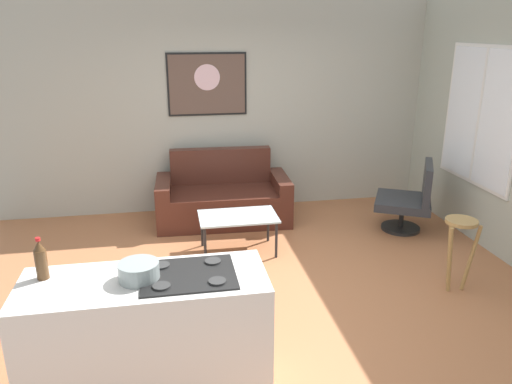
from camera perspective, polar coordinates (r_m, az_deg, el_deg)
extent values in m
cube|color=#AA6841|center=(4.88, 1.91, -11.40)|extent=(6.40, 6.40, 0.04)
cube|color=#A9A89A|center=(6.70, -2.38, 9.81)|extent=(6.40, 0.05, 2.80)
cube|color=#472219|center=(6.41, -3.80, -1.59)|extent=(1.35, 0.88, 0.43)
cube|color=#472219|center=(6.59, -4.12, 3.07)|extent=(1.33, 0.21, 0.47)
cube|color=#472219|center=(6.37, -10.56, -1.24)|extent=(0.21, 0.84, 0.58)
cube|color=#472219|center=(6.48, 2.83, -0.61)|extent=(0.21, 0.84, 0.58)
cube|color=silver|center=(5.46, -2.10, -2.85)|extent=(0.86, 0.53, 0.02)
cylinder|color=#232326|center=(5.31, -5.90, -6.15)|extent=(0.03, 0.03, 0.41)
cylinder|color=#232326|center=(5.41, 2.36, -5.57)|extent=(0.03, 0.03, 0.41)
cylinder|color=#232326|center=(5.72, -6.26, -4.31)|extent=(0.03, 0.03, 0.41)
cylinder|color=#232326|center=(5.81, 1.40, -3.80)|extent=(0.03, 0.03, 0.41)
cylinder|color=black|center=(6.47, 16.34, -3.99)|extent=(0.47, 0.47, 0.04)
cylinder|color=black|center=(6.40, 16.49, -2.45)|extent=(0.06, 0.06, 0.33)
cube|color=#2C2E33|center=(6.35, 16.62, -1.13)|extent=(0.89, 0.90, 0.10)
cube|color=#2C2E33|center=(6.27, 19.19, 1.07)|extent=(0.39, 0.64, 0.46)
cylinder|color=#A27C46|center=(4.97, 22.68, -3.16)|extent=(0.29, 0.29, 0.03)
cylinder|color=#A27C46|center=(5.20, 21.47, -6.34)|extent=(0.04, 0.12, 0.68)
cylinder|color=#A27C46|center=(5.00, 21.50, -7.34)|extent=(0.12, 0.09, 0.68)
cylinder|color=#A27C46|center=(5.12, 23.59, -7.04)|extent=(0.12, 0.09, 0.68)
cube|color=white|center=(3.47, -12.30, -16.38)|extent=(1.56, 0.60, 0.90)
cube|color=black|center=(3.23, -7.80, -9.44)|extent=(0.60, 0.48, 0.01)
cylinder|color=#2D2D2D|center=(3.10, -10.87, -10.62)|extent=(0.11, 0.11, 0.01)
cylinder|color=#2D2D2D|center=(3.11, -4.50, -10.23)|extent=(0.11, 0.11, 0.01)
cylinder|color=#2D2D2D|center=(3.35, -10.87, -8.31)|extent=(0.11, 0.11, 0.01)
cylinder|color=#2D2D2D|center=(3.36, -5.01, -7.96)|extent=(0.11, 0.11, 0.01)
cylinder|color=#52351C|center=(3.40, -23.54, -7.67)|extent=(0.08, 0.08, 0.20)
cone|color=#52351C|center=(3.35, -23.82, -5.68)|extent=(0.07, 0.07, 0.06)
cylinder|color=red|center=(3.33, -23.92, -5.02)|extent=(0.03, 0.03, 0.02)
cylinder|color=gray|center=(3.24, -13.32, -9.71)|extent=(0.14, 0.14, 0.01)
cylinder|color=gray|center=(3.21, -13.39, -8.90)|extent=(0.26, 0.26, 0.12)
cube|color=black|center=(6.58, -5.66, 12.28)|extent=(1.03, 0.01, 0.80)
cube|color=brown|center=(6.57, -5.66, 12.28)|extent=(0.98, 0.02, 0.75)
cylinder|color=beige|center=(6.55, -5.67, 13.05)|extent=(0.33, 0.01, 0.33)
cube|color=silver|center=(6.20, 24.49, 7.96)|extent=(0.02, 1.34, 1.58)
cube|color=white|center=(6.20, 24.41, 7.96)|extent=(0.01, 1.26, 1.50)
cube|color=silver|center=(6.20, 24.38, 7.96)|extent=(0.01, 0.04, 1.50)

